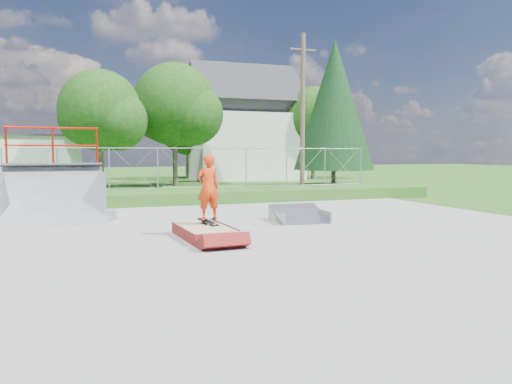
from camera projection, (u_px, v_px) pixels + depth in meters
ground at (227, 243)px, 11.59m from camera, size 120.00×120.00×0.00m
concrete_pad at (227, 242)px, 11.59m from camera, size 20.00×16.00×0.04m
grass_berm at (162, 197)px, 20.49m from camera, size 24.00×3.00×0.50m
grind_box at (203, 232)px, 12.15m from camera, size 1.19×2.26×0.33m
quarter_pipe at (53, 174)px, 14.91m from camera, size 2.96×2.53×2.91m
flat_bank_ramp at (299, 215)px, 15.00m from camera, size 1.63×1.72×0.46m
skateboard at (208, 223)px, 12.33m from camera, size 0.42×0.82×0.13m
skater at (208, 190)px, 12.27m from camera, size 0.62×0.44×1.61m
chain_link_fence at (158, 169)px, 21.34m from camera, size 20.00×0.06×1.80m
gable_house at (244, 130)px, 38.71m from camera, size 8.40×6.08×8.94m
utility_pole at (303, 114)px, 25.05m from camera, size 0.24×0.24×8.00m
tree_left_near at (105, 113)px, 27.41m from camera, size 4.76×4.48×6.65m
tree_center at (180, 108)px, 30.73m from camera, size 5.44×5.12×7.60m
tree_right_far at (318, 120)px, 38.37m from camera, size 5.10×4.80×7.12m
tree_back_mid at (191, 133)px, 39.20m from camera, size 4.08×3.84×5.70m
conifer_tree at (334, 105)px, 31.17m from camera, size 5.04×5.04×9.10m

